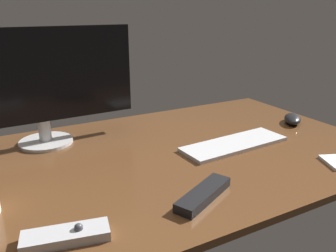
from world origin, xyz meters
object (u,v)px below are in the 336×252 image
at_px(computer_mouse, 292,119).
at_px(media_remote, 66,236).
at_px(monitor, 39,80).
at_px(keyboard, 234,144).
at_px(tv_remote, 204,194).

bearing_deg(computer_mouse, media_remote, 151.07).
bearing_deg(monitor, computer_mouse, -16.91).
relative_size(computer_mouse, media_remote, 0.67).
height_order(keyboard, tv_remote, tv_remote).
xyz_separation_m(computer_mouse, tv_remote, (-0.63, -0.31, -0.01)).
height_order(media_remote, tv_remote, media_remote).
distance_m(keyboard, tv_remote, 0.36).
distance_m(computer_mouse, media_remote, 1.01).
xyz_separation_m(computer_mouse, media_remote, (-0.96, -0.31, -0.01)).
bearing_deg(keyboard, media_remote, -162.52).
bearing_deg(computer_mouse, tv_remote, 159.08).
distance_m(monitor, computer_mouse, 0.96).
height_order(keyboard, computer_mouse, computer_mouse).
height_order(monitor, tv_remote, monitor).
xyz_separation_m(media_remote, tv_remote, (0.33, 0.00, 0.00)).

